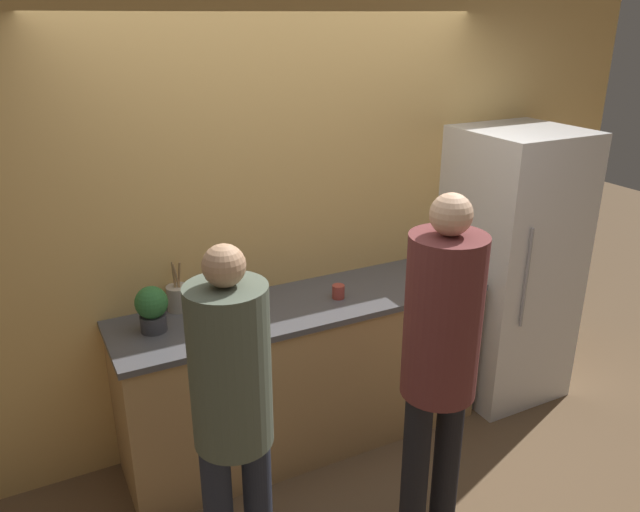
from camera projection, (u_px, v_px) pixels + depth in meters
ground_plane at (331, 471)px, 3.63m from camera, size 14.00×14.00×0.00m
wall_back at (281, 228)px, 3.70m from camera, size 5.20×0.06×2.60m
counter at (304, 372)px, 3.75m from camera, size 2.19×0.64×0.95m
refrigerator at (508, 266)px, 4.17m from camera, size 0.71×0.73×1.82m
person_left at (232, 402)px, 2.56m from camera, size 0.33×0.33×1.69m
person_center at (440, 351)px, 2.79m from camera, size 0.34×0.34×1.81m
fruit_bowl at (229, 312)px, 3.33m from camera, size 0.30×0.30×0.14m
utensil_crock at (179, 297)px, 3.45m from camera, size 0.13×0.13×0.28m
bottle_clear at (446, 274)px, 3.72m from camera, size 0.05×0.05×0.23m
cup_red at (338, 292)px, 3.60m from camera, size 0.07×0.07×0.08m
potted_plant at (152, 308)px, 3.20m from camera, size 0.17×0.17×0.25m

